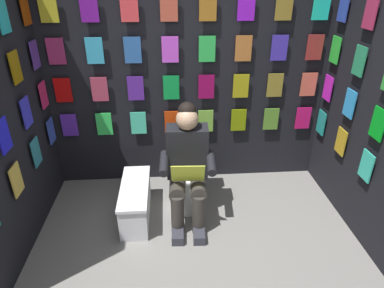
{
  "coord_description": "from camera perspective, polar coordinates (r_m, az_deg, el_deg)",
  "views": [
    {
      "loc": [
        0.22,
        1.73,
        2.25
      ],
      "look_at": [
        0.02,
        -0.97,
        0.85
      ],
      "focal_mm": 31.31,
      "sensor_mm": 36.0,
      "label": 1
    }
  ],
  "objects": [
    {
      "name": "display_wall_right",
      "position": [
        3.1,
        -29.54,
        4.58
      ],
      "size": [
        0.14,
        1.76,
        2.46
      ],
      "color": "black",
      "rests_on": "ground"
    },
    {
      "name": "display_wall_left",
      "position": [
        3.32,
        28.65,
        6.13
      ],
      "size": [
        0.14,
        1.76,
        2.46
      ],
      "color": "black",
      "rests_on": "ground"
    },
    {
      "name": "person_reading",
      "position": [
        3.21,
        -0.77,
        -3.59
      ],
      "size": [
        0.54,
        0.7,
        1.19
      ],
      "rotation": [
        0.0,
        0.0,
        -0.05
      ],
      "color": "black",
      "rests_on": "ground"
    },
    {
      "name": "display_wall_back",
      "position": [
        3.69,
        -0.64,
        11.35
      ],
      "size": [
        3.12,
        0.14,
        2.46
      ],
      "color": "black",
      "rests_on": "ground"
    },
    {
      "name": "toilet",
      "position": [
        3.55,
        -0.81,
        -5.51
      ],
      "size": [
        0.41,
        0.56,
        0.77
      ],
      "rotation": [
        0.0,
        0.0,
        -0.05
      ],
      "color": "white",
      "rests_on": "ground"
    },
    {
      "name": "comic_longbox_near",
      "position": [
        3.47,
        -9.56,
        -9.64
      ],
      "size": [
        0.28,
        0.77,
        0.37
      ],
      "rotation": [
        0.0,
        0.0,
        0.0
      ],
      "color": "silver",
      "rests_on": "ground"
    }
  ]
}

